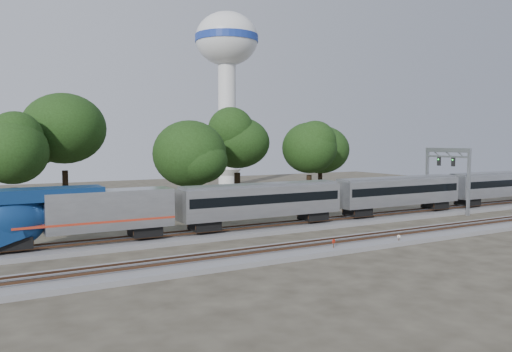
{
  "coord_description": "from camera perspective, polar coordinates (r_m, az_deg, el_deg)",
  "views": [
    {
      "loc": [
        -22.27,
        -37.99,
        9.28
      ],
      "look_at": [
        2.07,
        5.0,
        5.83
      ],
      "focal_mm": 35.0,
      "sensor_mm": 36.0,
      "label": 1
    }
  ],
  "objects": [
    {
      "name": "track_near",
      "position": [
        41.64,
        3.67,
        -8.6
      ],
      "size": [
        160.0,
        5.0,
        0.73
      ],
      "color": "slate",
      "rests_on": "ground"
    },
    {
      "name": "tree_2",
      "position": [
        57.56,
        -26.04,
        2.53
      ],
      "size": [
        8.36,
        8.36,
        11.79
      ],
      "color": "black",
      "rests_on": "ground"
    },
    {
      "name": "switch_lever",
      "position": [
        45.41,
        13.56,
        -7.72
      ],
      "size": [
        0.51,
        0.32,
        0.3
      ],
      "primitive_type": "cube",
      "rotation": [
        0.0,
        0.0,
        -0.04
      ],
      "color": "#512D19",
      "rests_on": "ground"
    },
    {
      "name": "tree_4",
      "position": [
        60.46,
        -7.62,
        2.52
      ],
      "size": [
        7.91,
        7.91,
        11.15
      ],
      "color": "black",
      "rests_on": "ground"
    },
    {
      "name": "switch_stand_red",
      "position": [
        42.4,
        8.86,
        -7.69
      ],
      "size": [
        0.36,
        0.1,
        1.14
      ],
      "rotation": [
        0.0,
        0.0,
        0.2
      ],
      "color": "#512D19",
      "rests_on": "ground"
    },
    {
      "name": "ground",
      "position": [
        45.0,
        0.85,
        -7.91
      ],
      "size": [
        160.0,
        160.0,
        0.0
      ],
      "primitive_type": "plane",
      "color": "#383328",
      "rests_on": "ground"
    },
    {
      "name": "tree_7",
      "position": [
        82.24,
        7.37,
        3.0
      ],
      "size": [
        8.04,
        8.04,
        11.34
      ],
      "color": "black",
      "rests_on": "ground"
    },
    {
      "name": "track_far",
      "position": [
        50.13,
        -2.64,
        -6.44
      ],
      "size": [
        160.0,
        5.0,
        0.73
      ],
      "color": "slate",
      "rests_on": "ground"
    },
    {
      "name": "train",
      "position": [
        70.38,
        21.55,
        -1.18
      ],
      "size": [
        111.83,
        3.19,
        4.71
      ],
      "color": "silver",
      "rests_on": "ground"
    },
    {
      "name": "tree_3",
      "position": [
        63.49,
        -21.1,
        5.07
      ],
      "size": [
        10.95,
        10.95,
        15.44
      ],
      "color": "black",
      "rests_on": "ground"
    },
    {
      "name": "signal_gantry",
      "position": [
        69.31,
        21.02,
        1.12
      ],
      "size": [
        0.58,
        6.91,
        8.41
      ],
      "color": "gray",
      "rests_on": "ground"
    },
    {
      "name": "switch_stand_white",
      "position": [
        46.68,
        16.0,
        -6.89
      ],
      "size": [
        0.28,
        0.14,
        0.93
      ],
      "rotation": [
        0.0,
        0.0,
        -0.42
      ],
      "color": "#512D19",
      "rests_on": "ground"
    },
    {
      "name": "tree_6",
      "position": [
        70.86,
        6.11,
        3.2
      ],
      "size": [
        8.48,
        8.48,
        11.95
      ],
      "color": "black",
      "rests_on": "ground"
    },
    {
      "name": "water_tower",
      "position": [
        103.81,
        -3.36,
        13.33
      ],
      "size": [
        12.74,
        12.74,
        35.27
      ],
      "color": "silver",
      "rests_on": "ground"
    },
    {
      "name": "tree_5",
      "position": [
        69.24,
        -2.17,
        3.83
      ],
      "size": [
        9.24,
        9.24,
        13.03
      ],
      "color": "black",
      "rests_on": "ground"
    }
  ]
}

